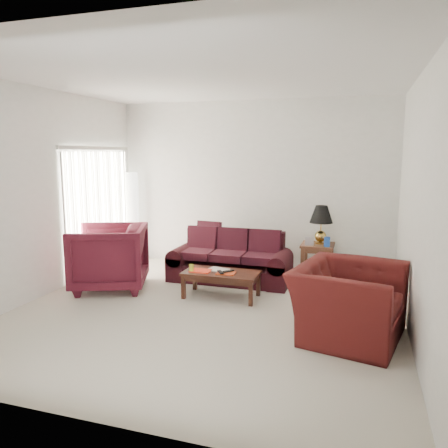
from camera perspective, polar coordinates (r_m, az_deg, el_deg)
name	(u,v)px	position (r m, az deg, el deg)	size (l,w,h in m)	color
floor	(205,312)	(5.89, -2.55, -11.44)	(5.00, 5.00, 0.00)	beige
blinds	(98,211)	(7.84, -16.08, 1.59)	(0.10, 2.00, 2.16)	silver
sofa	(230,257)	(7.13, 0.78, -4.35)	(1.96, 0.84, 0.80)	black
throw_pillow	(209,233)	(7.74, -2.02, -1.23)	(0.43, 0.12, 0.43)	black
end_table	(317,261)	(7.50, 12.07, -4.73)	(0.53, 0.53, 0.58)	#482C19
table_lamp	(321,225)	(7.42, 12.55, -0.09)	(0.38, 0.38, 0.64)	#B48A38
clock	(309,241)	(7.29, 11.08, -2.21)	(0.14, 0.05, 0.14)	silver
blue_canister	(327,242)	(7.25, 13.30, -2.28)	(0.10, 0.10, 0.16)	#163C95
picture_frame	(310,237)	(7.62, 11.14, -1.68)	(0.12, 0.02, 0.15)	silver
floor_lamp	(133,217)	(8.55, -11.86, 0.93)	(0.28, 0.28, 1.73)	silver
armchair_left	(109,257)	(6.95, -14.78, -4.20)	(1.06, 1.10, 1.00)	#440F1B
armchair_right	(348,302)	(5.23, 15.89, -9.72)	(1.27, 1.11, 0.82)	#3E0F0E
coffee_table	(221,285)	(6.39, -0.35, -7.91)	(1.09, 0.54, 0.38)	black
magazine_red	(201,271)	(6.38, -3.07, -6.12)	(0.30, 0.22, 0.02)	red
magazine_white	(218,270)	(6.43, -0.80, -5.98)	(0.29, 0.22, 0.02)	beige
magazine_orange	(226,273)	(6.25, 0.25, -6.43)	(0.26, 0.20, 0.01)	#C03E16
remote_a	(221,272)	(6.22, -0.46, -6.30)	(0.05, 0.17, 0.02)	black
remote_b	(228,271)	(6.28, 0.57, -6.16)	(0.05, 0.17, 0.02)	black
yellow_glass	(191,268)	(6.34, -4.28, -5.78)	(0.07, 0.07, 0.11)	yellow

